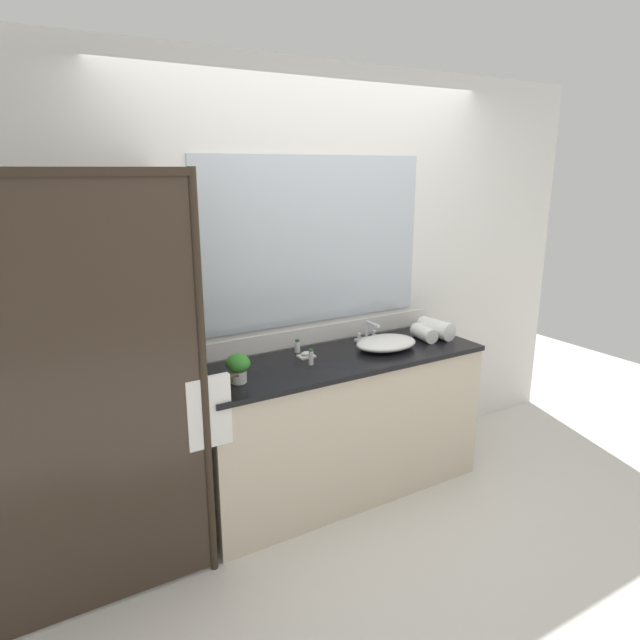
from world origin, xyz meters
TOP-DOWN VIEW (x-y plane):
  - ground_plane at (0.00, 0.00)m, footprint 8.00×8.00m
  - wall_back_with_mirror at (0.00, 0.34)m, footprint 4.40×0.06m
  - vanity_cabinet at (0.00, 0.01)m, footprint 1.80×0.58m
  - shower_enclosure at (-1.27, -0.19)m, footprint 1.20×0.59m
  - sink_basin at (0.32, -0.01)m, footprint 0.40×0.30m
  - faucet at (0.32, 0.18)m, footprint 0.17×0.15m
  - potted_plant at (-0.69, -0.06)m, footprint 0.13×0.13m
  - soap_dish at (-0.18, 0.11)m, footprint 0.10×0.07m
  - amenity_bottle_body_wash at (-0.18, 0.21)m, footprint 0.03×0.03m
  - amenity_bottle_conditioner at (-0.22, -0.02)m, footprint 0.03×0.03m
  - rolled_towel_near_edge at (0.76, 0.02)m, footprint 0.14×0.25m
  - rolled_towel_middle at (0.65, 0.01)m, footprint 0.12×0.21m

SIDE VIEW (x-z plane):
  - ground_plane at x=0.00m, z-range 0.00..0.00m
  - vanity_cabinet at x=0.00m, z-range 0.00..0.90m
  - soap_dish at x=-0.18m, z-range 0.90..0.93m
  - sink_basin at x=0.32m, z-range 0.90..0.98m
  - amenity_bottle_body_wash at x=-0.18m, z-range 0.90..0.98m
  - amenity_bottle_conditioner at x=-0.22m, z-range 0.90..0.99m
  - faucet at x=0.32m, z-range 0.88..1.01m
  - rolled_towel_middle at x=0.65m, z-range 0.90..0.99m
  - rolled_towel_near_edge at x=0.76m, z-range 0.90..1.02m
  - potted_plant at x=-0.69m, z-range 0.91..1.07m
  - shower_enclosure at x=-1.27m, z-range 0.02..2.02m
  - wall_back_with_mirror at x=0.00m, z-range 0.01..2.61m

